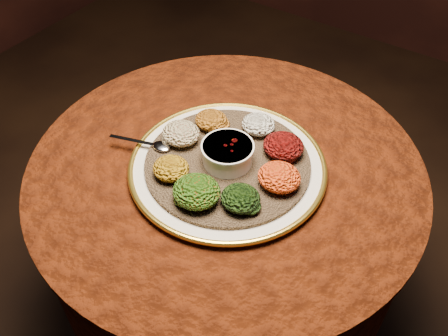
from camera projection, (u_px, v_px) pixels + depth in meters
The scene contains 13 objects.
table at pixel (226, 212), 1.33m from camera, with size 0.96×0.96×0.73m.
platter at pixel (227, 166), 1.18m from camera, with size 0.47×0.47×0.02m.
injera at pixel (228, 163), 1.17m from camera, with size 0.39×0.39×0.01m, color brown.
stew_bowl at pixel (228, 152), 1.15m from camera, with size 0.12×0.12×0.05m.
spoon at pixel (157, 145), 1.20m from camera, with size 0.16×0.06×0.01m.
portion_ayib at pixel (258, 124), 1.23m from camera, with size 0.08×0.08×0.04m, color silver.
portion_kitfo at pixel (283, 146), 1.17m from camera, with size 0.10×0.09×0.05m, color black.
portion_tikil at pixel (279, 177), 1.10m from camera, with size 0.10×0.09×0.05m, color #BC640F.
portion_gomen at pixel (240, 198), 1.06m from camera, with size 0.09×0.08×0.04m, color black.
portion_mixveg at pixel (197, 191), 1.07m from camera, with size 0.11×0.10×0.05m, color #A0220A.
portion_kik at pixel (171, 168), 1.13m from camera, with size 0.08×0.08×0.04m, color #A9780E.
portion_timatim at pixel (181, 133), 1.21m from camera, with size 0.09×0.09×0.04m, color maroon.
portion_shiro at pixel (211, 120), 1.25m from camera, with size 0.08×0.08×0.04m, color #935111.
Camera 1 is at (0.47, -0.71, 1.58)m, focal length 40.00 mm.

